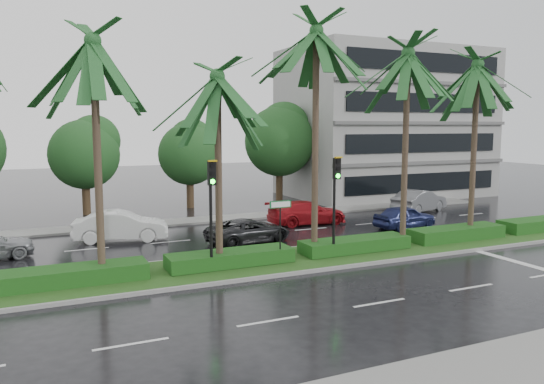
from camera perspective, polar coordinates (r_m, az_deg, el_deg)
name	(u,v)px	position (r m, az deg, el deg)	size (l,w,h in m)	color
ground	(307,266)	(22.18, 3.79, -8.00)	(120.00, 120.00, 0.00)	black
near_sidewalk	(509,366)	(14.52, 24.13, -16.70)	(40.00, 2.40, 0.12)	gray
far_sidewalk	(215,219)	(32.97, -6.15, -2.91)	(40.00, 2.00, 0.12)	gray
median	(296,259)	(23.01, 2.61, -7.23)	(36.00, 4.00, 0.15)	gray
hedge	(296,251)	(22.92, 2.61, -6.33)	(35.20, 1.40, 0.60)	#144716
lane_markings	(374,261)	(23.38, 10.92, -7.30)	(34.00, 13.06, 0.01)	silver
palm_row	(269,64)	(21.91, -0.29, 13.57)	(26.30, 4.20, 10.41)	#3D2E23
signal_median_left	(211,199)	(20.30, -6.53, -0.80)	(0.34, 0.42, 4.36)	black
signal_median_right	(336,192)	(22.59, 6.85, 0.00)	(0.34, 0.42, 4.36)	black
street_sign	(280,216)	(21.69, 0.91, -2.57)	(0.95, 0.09, 2.60)	black
bg_trees	(187,144)	(37.80, -9.12, 5.08)	(32.81, 5.28, 7.62)	#3C291B
building	(384,123)	(45.78, 12.01, 7.24)	(16.00, 10.00, 12.00)	gray
car_white	(121,226)	(27.85, -15.94, -3.53)	(4.63, 1.62, 1.53)	silver
car_darkgrey	(249,231)	(26.40, -2.51, -4.18)	(4.37, 2.02, 1.21)	black
car_red	(307,213)	(31.35, 3.78, -2.23)	(4.77, 1.94, 1.38)	#A31119
car_blue	(405,217)	(31.06, 14.08, -2.60)	(3.83, 1.54, 1.30)	navy
car_grey	(419,201)	(37.02, 15.55, -0.93)	(4.62, 1.61, 1.52)	#58595D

